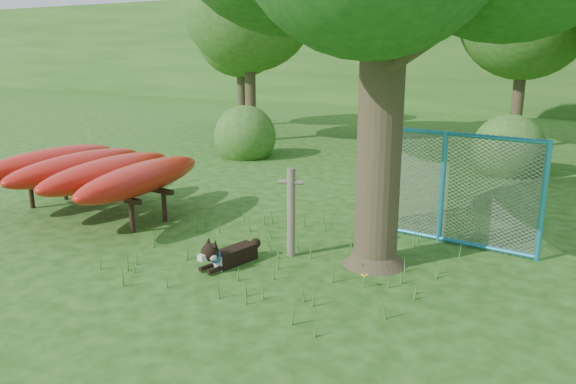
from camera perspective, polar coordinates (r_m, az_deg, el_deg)
The scene contains 12 objects.
ground at distance 7.85m, azimuth -5.81°, elevation -8.79°, with size 80.00×80.00×0.00m, color #1A480E.
wooden_post at distance 8.42m, azimuth 0.31°, elevation -1.86°, with size 0.37×0.21×1.37m.
kayak_rack at distance 11.14m, azimuth -19.25°, elevation 2.16°, with size 3.69×3.44×1.14m.
husky_dog at distance 8.24m, azimuth -6.27°, elevation -6.35°, with size 0.44×1.10×0.50m.
fence_section at distance 9.35m, azimuth 15.39°, elevation 0.48°, with size 3.12×0.33×3.04m.
wildflower_clump at distance 7.55m, azimuth 7.73°, elevation -8.50°, with size 0.09×0.08×0.20m.
bg_tree_a at distance 19.19m, azimuth -3.98°, elevation 18.56°, with size 4.40×4.40×6.70m.
bg_tree_c at distance 19.01m, azimuth 23.07°, elevation 16.40°, with size 4.00×4.00×6.12m.
bg_tree_f at distance 23.04m, azimuth -4.87°, elevation 15.96°, with size 3.60×3.60×5.55m.
shrub_left at distance 16.52m, azimuth -4.36°, elevation 3.60°, with size 1.80×1.80×1.80m, color #2C5D1E.
shrub_mid at distance 15.27m, azimuth 21.26°, elevation 1.76°, with size 1.80×1.80×1.80m, color #2C5D1E.
wooded_hillside at distance 34.05m, azimuth 24.06°, elevation 13.05°, with size 80.00×12.00×6.00m, color #2C5D1E.
Camera 1 is at (4.34, -5.77, 3.08)m, focal length 35.00 mm.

